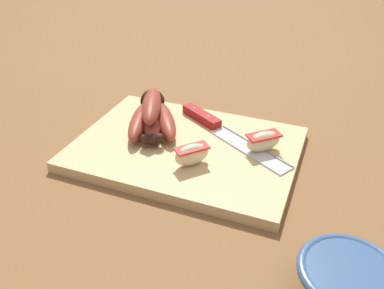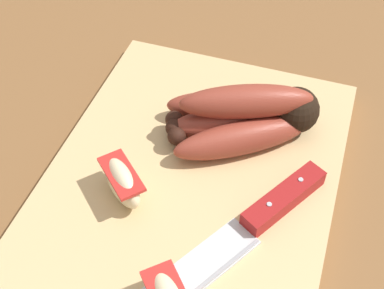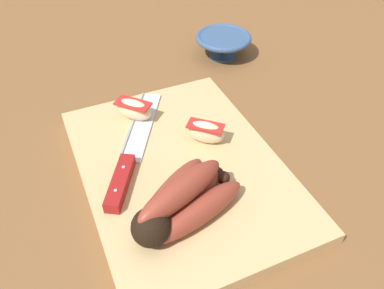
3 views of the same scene
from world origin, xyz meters
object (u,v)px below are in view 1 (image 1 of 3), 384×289
apple_wedge_near (263,141)px  apple_wedge_middle (192,154)px  ceramic_bowl (347,281)px  banana_bunch (152,115)px  chefs_knife (217,127)px

apple_wedge_near → apple_wedge_middle: 0.14m
apple_wedge_near → ceramic_bowl: 0.30m
apple_wedge_middle → ceramic_bowl: apple_wedge_middle is taller
apple_wedge_near → apple_wedge_middle: (0.10, 0.09, 0.00)m
ceramic_bowl → apple_wedge_middle: bearing=-32.4°
banana_bunch → apple_wedge_near: size_ratio=2.55×
chefs_knife → ceramic_bowl: 0.40m
apple_wedge_near → apple_wedge_middle: size_ratio=1.05×
apple_wedge_middle → apple_wedge_near: bearing=-140.0°
banana_bunch → ceramic_bowl: banana_bunch is taller
banana_bunch → chefs_knife: (-0.12, -0.04, -0.02)m
banana_bunch → ceramic_bowl: 0.46m
chefs_knife → apple_wedge_near: bearing=157.5°
chefs_knife → apple_wedge_middle: (0.00, 0.13, 0.01)m
apple_wedge_near → ceramic_bowl: apple_wedge_near is taller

